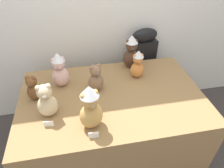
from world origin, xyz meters
name	(u,v)px	position (x,y,z in m)	size (l,w,h in m)	color
ground_plane	(117,168)	(0.00, 0.00, 0.00)	(10.00, 10.00, 0.00)	#3D3838
display_table	(112,124)	(0.00, 0.25, 0.36)	(1.53, 0.98, 0.72)	olive
instrument_case	(141,69)	(0.47, 0.87, 0.52)	(0.29, 0.15, 1.02)	black
teddy_bear_honey	(91,108)	(-0.20, -0.04, 0.90)	(0.19, 0.17, 0.36)	tan
teddy_bear_ginger	(138,65)	(0.28, 0.47, 0.86)	(0.13, 0.11, 0.27)	#D17F3D
teddy_bear_blush	(60,70)	(-0.41, 0.47, 0.88)	(0.17, 0.15, 0.32)	beige
teddy_bear_sand	(47,101)	(-0.50, 0.12, 0.86)	(0.16, 0.14, 0.28)	#CCB78E
teddy_bear_cocoa	(131,52)	(0.26, 0.65, 0.89)	(0.17, 0.14, 0.34)	#4C3323
teddy_bear_chestnut	(33,89)	(-0.62, 0.33, 0.83)	(0.14, 0.13, 0.23)	brown
teddy_bear_mocha	(96,79)	(-0.12, 0.35, 0.84)	(0.16, 0.15, 0.26)	#7F6047
name_card_front_left	(49,124)	(-0.50, 0.01, 0.75)	(0.07, 0.01, 0.05)	white
name_card_front_middle	(94,135)	(-0.20, -0.15, 0.75)	(0.07, 0.01, 0.05)	white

